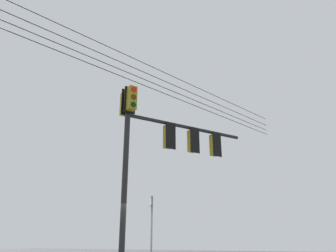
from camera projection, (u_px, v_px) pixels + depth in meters
name	position (u px, v px, depth m)	size (l,w,h in m)	color
signal_mast_assembly	(159.00, 141.00, 12.06)	(4.63, 3.89, 6.75)	black
route_sign_primary	(151.00, 227.00, 12.41)	(0.30, 0.22, 3.02)	slate
overhead_wire_span	(147.00, 76.00, 12.88)	(17.03, 8.39, 1.23)	black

